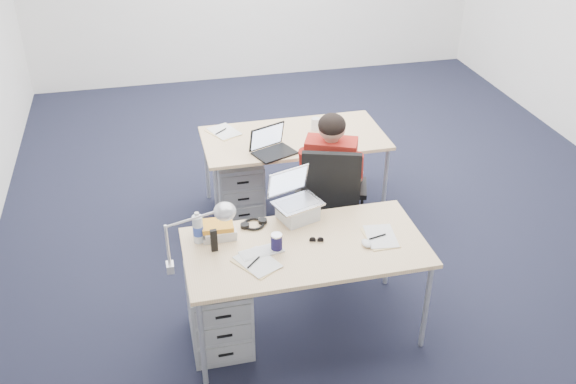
{
  "coord_description": "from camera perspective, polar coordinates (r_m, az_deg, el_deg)",
  "views": [
    {
      "loc": [
        -1.56,
        -4.88,
        3.22
      ],
      "look_at": [
        -0.66,
        -1.05,
        0.85
      ],
      "focal_mm": 40.0,
      "sensor_mm": 36.0,
      "label": 1
    }
  ],
  "objects": [
    {
      "name": "cordless_phone",
      "position": [
        4.19,
        -6.6,
        -4.3
      ],
      "size": [
        0.04,
        0.03,
        0.16
      ],
      "primitive_type": "cube",
      "rotation": [
        0.0,
        0.0,
        0.07
      ],
      "color": "black",
      "rests_on": "desk_near"
    },
    {
      "name": "drawer_pedestal_far",
      "position": [
        5.83,
        -4.41,
        0.61
      ],
      "size": [
        0.4,
        0.5,
        0.55
      ],
      "primitive_type": "cube",
      "color": "#A8ABAD",
      "rests_on": "ground"
    },
    {
      "name": "computer_mouse",
      "position": [
        4.28,
        6.98,
        -4.55
      ],
      "size": [
        0.07,
        0.1,
        0.03
      ],
      "primitive_type": "ellipsoid",
      "rotation": [
        0.0,
        0.0,
        0.08
      ],
      "color": "white",
      "rests_on": "desk_near"
    },
    {
      "name": "water_bottle",
      "position": [
        4.27,
        -8.01,
        -3.11
      ],
      "size": [
        0.09,
        0.09,
        0.23
      ],
      "primitive_type": "cylinder",
      "rotation": [
        0.0,
        0.0,
        0.43
      ],
      "color": "silver",
      "rests_on": "desk_near"
    },
    {
      "name": "dark_laptop",
      "position": [
        5.31,
        -1.21,
        4.54
      ],
      "size": [
        0.43,
        0.42,
        0.24
      ],
      "primitive_type": null,
      "rotation": [
        0.0,
        0.0,
        0.39
      ],
      "color": "black",
      "rests_on": "desk_far"
    },
    {
      "name": "seated_person",
      "position": [
        5.18,
        3.9,
        1.1
      ],
      "size": [
        0.58,
        0.76,
        1.27
      ],
      "rotation": [
        0.0,
        0.0,
        -0.41
      ],
      "color": "#A42017",
      "rests_on": "ground"
    },
    {
      "name": "far_cup",
      "position": [
        5.77,
        2.45,
        6.06
      ],
      "size": [
        0.08,
        0.08,
        0.11
      ],
      "primitive_type": "cylinder",
      "rotation": [
        0.0,
        0.0,
        0.05
      ],
      "color": "white",
      "rests_on": "desk_far"
    },
    {
      "name": "desk_far",
      "position": [
        5.68,
        0.53,
        4.52
      ],
      "size": [
        1.6,
        0.8,
        0.73
      ],
      "color": "#DCB57F",
      "rests_on": "ground"
    },
    {
      "name": "bear_figurine",
      "position": [
        4.38,
        -7.89,
        -2.9
      ],
      "size": [
        0.08,
        0.07,
        0.13
      ],
      "primitive_type": null,
      "rotation": [
        0.0,
        0.0,
        -0.31
      ],
      "color": "#27711E",
      "rests_on": "desk_near"
    },
    {
      "name": "papers_right",
      "position": [
        4.37,
        8.18,
        -4.02
      ],
      "size": [
        0.21,
        0.29,
        0.01
      ],
      "primitive_type": "cube",
      "rotation": [
        0.0,
        0.0,
        -0.07
      ],
      "color": "#EFCF8A",
      "rests_on": "desk_near"
    },
    {
      "name": "office_chair",
      "position": [
        5.21,
        3.7,
        -3.06
      ],
      "size": [
        0.86,
        0.86,
        1.07
      ],
      "rotation": [
        0.0,
        0.0,
        -0.32
      ],
      "color": "black",
      "rests_on": "ground"
    },
    {
      "name": "can_koozie",
      "position": [
        4.18,
        -1.02,
        -4.49
      ],
      "size": [
        0.09,
        0.09,
        0.12
      ],
      "primitive_type": "cylinder",
      "rotation": [
        0.0,
        0.0,
        0.21
      ],
      "color": "#18133D",
      "rests_on": "desk_near"
    },
    {
      "name": "wireless_keyboard",
      "position": [
        4.19,
        -2.37,
        -5.33
      ],
      "size": [
        0.3,
        0.17,
        0.01
      ],
      "primitive_type": "cube",
      "rotation": [
        0.0,
        0.0,
        0.2
      ],
      "color": "white",
      "rests_on": "desk_near"
    },
    {
      "name": "silver_laptop",
      "position": [
        4.43,
        0.88,
        -0.52
      ],
      "size": [
        0.38,
        0.34,
        0.34
      ],
      "primitive_type": null,
      "rotation": [
        0.0,
        0.0,
        0.32
      ],
      "color": "silver",
      "rests_on": "desk_near"
    },
    {
      "name": "desk_lamp",
      "position": [
        3.97,
        -8.71,
        -4.03
      ],
      "size": [
        0.43,
        0.29,
        0.46
      ],
      "primitive_type": null,
      "rotation": [
        0.0,
        0.0,
        0.37
      ],
      "color": "silver",
      "rests_on": "desk_near"
    },
    {
      "name": "desk_near",
      "position": [
        4.28,
        1.55,
        -5.29
      ],
      "size": [
        1.6,
        0.8,
        0.73
      ],
      "color": "#DCB57F",
      "rests_on": "ground"
    },
    {
      "name": "papers_left",
      "position": [
        4.1,
        -2.82,
        -6.33
      ],
      "size": [
        0.31,
        0.34,
        0.01
      ],
      "primitive_type": "cube",
      "rotation": [
        0.0,
        0.0,
        0.5
      ],
      "color": "#EFCF8A",
      "rests_on": "desk_near"
    },
    {
      "name": "headphones",
      "position": [
        4.45,
        -3.06,
        -2.8
      ],
      "size": [
        0.22,
        0.19,
        0.03
      ],
      "primitive_type": null,
      "rotation": [
        0.0,
        0.0,
        0.22
      ],
      "color": "black",
      "rests_on": "desk_near"
    },
    {
      "name": "book_stack",
      "position": [
        4.34,
        -6.2,
        -3.37
      ],
      "size": [
        0.26,
        0.22,
        0.1
      ],
      "primitive_type": "cube",
      "rotation": [
        0.0,
        0.0,
        -0.27
      ],
      "color": "silver",
      "rests_on": "desk_near"
    },
    {
      "name": "room",
      "position": [
        5.34,
        4.45,
        14.58
      ],
      "size": [
        6.02,
        7.02,
        2.8
      ],
      "color": "white",
      "rests_on": "ground"
    },
    {
      "name": "drawer_pedestal_near",
      "position": [
        4.47,
        -6.15,
        -10.43
      ],
      "size": [
        0.4,
        0.5,
        0.55
      ],
      "primitive_type": "cube",
      "color": "#A8ABAD",
      "rests_on": "ground"
    },
    {
      "name": "far_papers",
      "position": [
        5.76,
        -5.78,
        5.31
      ],
      "size": [
        0.31,
        0.35,
        0.01
      ],
      "primitive_type": "cube",
      "rotation": [
        0.0,
        0.0,
        0.44
      ],
      "color": "white",
      "rests_on": "desk_far"
    },
    {
      "name": "floor",
      "position": [
        6.05,
        3.8,
        -1.17
      ],
      "size": [
        7.0,
        7.0,
        0.0
      ],
      "primitive_type": "plane",
      "color": "black",
      "rests_on": "ground"
    },
    {
      "name": "sunglasses",
      "position": [
        4.29,
        2.55,
        -4.28
      ],
      "size": [
        0.11,
        0.07,
        0.02
      ],
      "primitive_type": null,
      "rotation": [
        0.0,
        0.0,
        -0.25
      ],
      "color": "black",
      "rests_on": "desk_near"
    }
  ]
}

